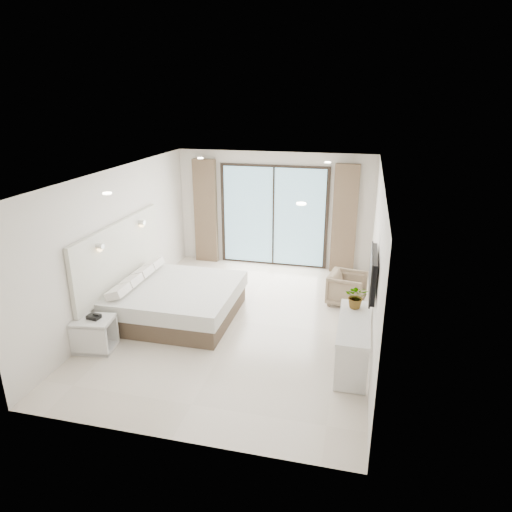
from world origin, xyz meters
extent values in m
plane|color=beige|center=(0.00, 0.00, 0.00)|extent=(6.20, 6.20, 0.00)
cube|color=silver|center=(0.00, 3.10, 1.35)|extent=(4.60, 0.02, 2.70)
cube|color=silver|center=(0.00, -3.10, 1.35)|extent=(4.60, 0.02, 2.70)
cube|color=silver|center=(-2.30, 0.00, 1.35)|extent=(0.02, 6.20, 2.70)
cube|color=silver|center=(2.30, 0.00, 1.35)|extent=(0.02, 6.20, 2.70)
cube|color=white|center=(0.00, 0.00, 2.70)|extent=(4.60, 6.20, 0.02)
cube|color=beige|center=(-2.25, -0.06, 1.15)|extent=(0.08, 3.00, 1.20)
cube|color=black|center=(2.25, -0.99, 1.55)|extent=(0.06, 1.00, 0.58)
cube|color=black|center=(2.21, -0.99, 1.55)|extent=(0.02, 1.04, 0.62)
cube|color=black|center=(0.00, 3.07, 1.20)|extent=(2.56, 0.04, 2.42)
cube|color=#91CEE9|center=(0.00, 3.04, 1.20)|extent=(2.40, 0.01, 2.30)
cube|color=brown|center=(-1.65, 2.96, 1.25)|extent=(0.55, 0.14, 2.50)
cube|color=brown|center=(1.65, 2.96, 1.25)|extent=(0.55, 0.14, 2.50)
cylinder|color=white|center=(-1.30, -1.80, 2.68)|extent=(0.12, 0.12, 0.02)
cylinder|color=white|center=(1.30, -1.80, 2.68)|extent=(0.12, 0.12, 0.02)
cylinder|color=white|center=(-1.30, 1.80, 2.68)|extent=(0.12, 0.12, 0.02)
cylinder|color=white|center=(1.30, 1.80, 2.68)|extent=(0.12, 0.12, 0.02)
cube|color=brown|center=(-1.19, -0.06, 0.17)|extent=(2.11, 2.00, 0.34)
cube|color=silver|center=(-1.19, -0.06, 0.47)|extent=(2.19, 2.09, 0.27)
cube|color=white|center=(-1.95, -0.75, 0.68)|extent=(0.28, 0.42, 0.14)
cube|color=white|center=(-1.95, -0.29, 0.68)|extent=(0.28, 0.42, 0.14)
cube|color=white|center=(-1.95, 0.17, 0.68)|extent=(0.28, 0.42, 0.14)
cube|color=white|center=(-1.95, 0.62, 0.68)|extent=(0.28, 0.42, 0.14)
cube|color=silver|center=(-2.02, -1.46, 0.52)|extent=(0.66, 0.56, 0.05)
cube|color=silver|center=(-2.02, -1.46, 0.03)|extent=(0.66, 0.56, 0.05)
cube|color=silver|center=(-2.02, -1.67, 0.27)|extent=(0.60, 0.13, 0.49)
cube|color=silver|center=(-2.02, -1.24, 0.27)|extent=(0.60, 0.13, 0.49)
cube|color=black|center=(-2.01, -1.44, 0.58)|extent=(0.21, 0.17, 0.07)
cube|color=silver|center=(2.04, -0.99, 0.74)|extent=(0.47, 1.49, 0.06)
cube|color=silver|center=(2.04, -1.66, 0.35)|extent=(0.45, 0.06, 0.71)
cube|color=silver|center=(2.04, -0.32, 0.35)|extent=(0.45, 0.06, 0.71)
imported|color=#33662D|center=(2.04, -0.53, 0.92)|extent=(0.37, 0.41, 0.30)
imported|color=#8B715B|center=(1.85, 1.24, 0.35)|extent=(0.74, 0.78, 0.70)
camera|label=1|loc=(2.02, -7.16, 3.94)|focal=32.00mm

